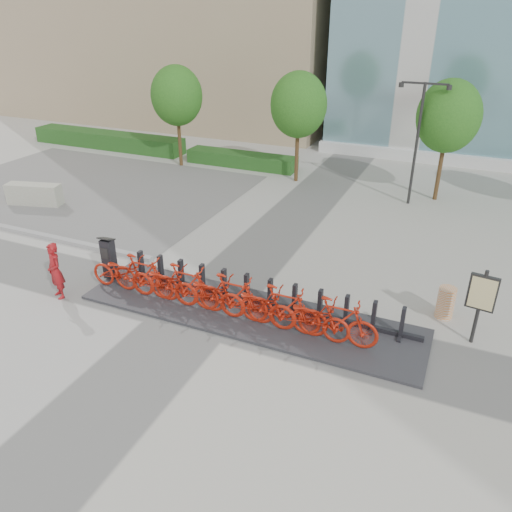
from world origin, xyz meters
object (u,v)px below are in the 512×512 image
at_px(bike_0, 122,273).
at_px(kiosk, 109,258).
at_px(jersey_barrier, 34,194).
at_px(map_sign, 482,296).
at_px(construction_barrel, 446,303).
at_px(worker_red, 55,271).

relative_size(bike_0, kiosk, 1.53).
height_order(bike_0, jersey_barrier, bike_0).
bearing_deg(bike_0, map_sign, -81.16).
bearing_deg(bike_0, jersey_barrier, 60.88).
height_order(construction_barrel, map_sign, map_sign).
relative_size(jersey_barrier, map_sign, 1.13).
bearing_deg(worker_red, bike_0, 57.56).
bearing_deg(worker_red, jersey_barrier, 164.70).
height_order(bike_0, kiosk, kiosk).
bearing_deg(jersey_barrier, map_sign, -24.55).
distance_m(bike_0, kiosk, 0.96).
bearing_deg(jersey_barrier, worker_red, -55.14).
height_order(bike_0, map_sign, map_sign).
bearing_deg(map_sign, construction_barrel, 137.38).
height_order(bike_0, construction_barrel, bike_0).
bearing_deg(construction_barrel, worker_red, -161.83).
distance_m(construction_barrel, map_sign, 1.50).
relative_size(construction_barrel, jersey_barrier, 0.39).
height_order(kiosk, construction_barrel, kiosk).
distance_m(kiosk, map_sign, 10.50).
xyz_separation_m(bike_0, worker_red, (-1.56, -1.00, 0.21)).
bearing_deg(map_sign, jersey_barrier, 178.23).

